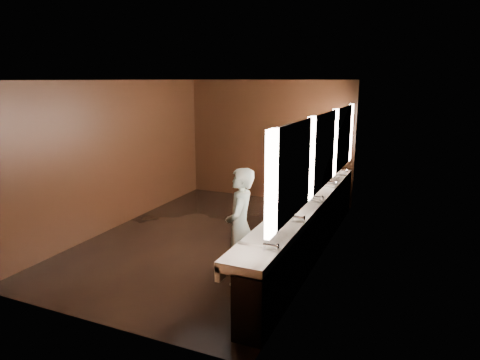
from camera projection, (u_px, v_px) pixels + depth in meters
name	position (u px, v px, depth m)	size (l,w,h in m)	color
floor	(211.00, 238.00, 7.74)	(6.00, 6.00, 0.00)	black
ceiling	(209.00, 80.00, 7.10)	(4.00, 6.00, 0.02)	#2D2D2B
wall_back	(269.00, 140.00, 10.10)	(4.00, 0.02, 2.80)	black
wall_front	(85.00, 210.00, 4.75)	(4.00, 0.02, 2.80)	black
wall_left	(118.00, 155.00, 8.20)	(0.02, 6.00, 2.80)	black
wall_right	(324.00, 172.00, 6.64)	(0.02, 6.00, 2.80)	black
sink_counter	(309.00, 226.00, 6.93)	(0.55, 5.40, 1.01)	black
mirror_band	(324.00, 150.00, 6.57)	(0.06, 5.03, 1.15)	#FFE1CE
person	(240.00, 227.00, 5.89)	(0.60, 0.40, 1.66)	#8BC8CF
trash_bin	(286.00, 246.00, 6.58)	(0.40, 0.40, 0.61)	black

